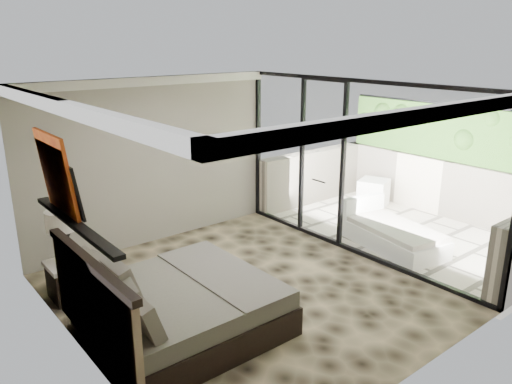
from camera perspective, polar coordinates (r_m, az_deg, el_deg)
floor at (r=7.06m, az=-1.22°, el=-11.41°), size 5.00×5.00×0.00m
ceiling at (r=6.24m, az=-1.38°, el=11.76°), size 4.50×5.00×0.02m
back_wall at (r=8.55m, az=-11.60°, el=3.40°), size 4.50×0.02×2.80m
left_wall at (r=5.51m, az=-20.08°, el=-4.89°), size 0.02×5.00×2.80m
glass_wall at (r=8.04m, az=11.49°, el=2.54°), size 0.08×5.00×2.80m
terrace_slab at (r=9.63m, az=16.73°, el=-4.55°), size 3.00×5.00×0.12m
parapet_far at (r=10.55m, az=21.19°, el=0.37°), size 0.30×5.00×1.10m
foliage_hedge at (r=10.31m, az=21.84°, el=6.24°), size 0.36×4.60×1.10m
picture_ledge at (r=5.59m, az=-19.95°, el=-3.50°), size 0.12×2.20×0.05m
bed at (r=6.10m, az=-9.27°, el=-12.81°), size 2.13×2.07×1.18m
nightstand at (r=7.28m, az=-20.54°, el=-9.35°), size 0.54×0.54×0.53m
table_lamp at (r=7.05m, az=-21.31°, el=-3.99°), size 0.39×0.39×0.71m
abstract_canvas at (r=5.81m, az=-21.90°, el=1.99°), size 0.13×0.90×0.90m
framed_print at (r=5.66m, az=-20.49°, el=0.17°), size 0.11×0.50×0.60m
ottoman at (r=10.79m, az=13.27°, el=-0.06°), size 0.72×0.72×0.56m
lounger at (r=8.76m, az=15.24°, el=-4.68°), size 1.17×1.87×0.68m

